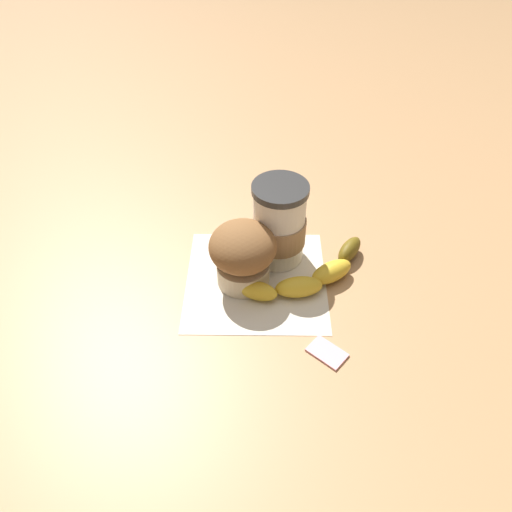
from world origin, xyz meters
TOP-DOWN VIEW (x-y plane):
  - ground_plane at (0.00, 0.00)m, footprint 3.00×3.00m
  - paper_napkin at (0.00, 0.00)m, footprint 0.23×0.23m
  - coffee_cup at (-0.05, 0.04)m, footprint 0.08×0.08m
  - muffin at (-0.00, -0.02)m, footprint 0.10×0.10m
  - banana at (0.01, 0.08)m, footprint 0.13×0.21m
  - sugar_packet at (0.14, 0.09)m, footprint 0.06×0.06m

SIDE VIEW (x-z plane):
  - ground_plane at x=0.00m, z-range 0.00..0.00m
  - paper_napkin at x=0.00m, z-range 0.00..0.00m
  - sugar_packet at x=0.14m, z-range 0.00..0.01m
  - banana at x=0.01m, z-range 0.00..0.03m
  - muffin at x=0.00m, z-range 0.01..0.11m
  - coffee_cup at x=-0.05m, z-range 0.00..0.13m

